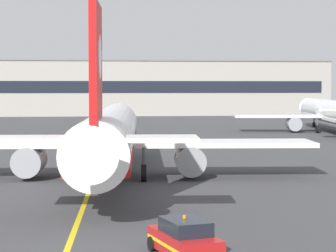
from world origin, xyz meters
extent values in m
plane|color=#3D3D3F|center=(0.00, 0.00, 0.00)|extent=(400.00, 400.00, 0.00)
cube|color=yellow|center=(0.00, 30.00, 0.00)|extent=(9.62, 179.77, 0.01)
cylinder|color=white|center=(0.30, 11.28, 3.50)|extent=(6.38, 36.18, 3.80)
cone|color=white|center=(1.68, 30.53, 3.50)|extent=(3.79, 2.85, 3.61)
cone|color=white|center=(-1.10, -8.07, 3.90)|extent=(3.04, 3.00, 2.85)
cube|color=red|center=(0.30, 11.28, 2.46)|extent=(6.10, 33.30, 0.44)
cube|color=black|center=(1.55, 28.64, 4.17)|extent=(2.92, 1.30, 0.60)
cube|color=white|center=(0.34, 11.88, 2.65)|extent=(32.26, 7.09, 0.36)
cylinder|color=gray|center=(-5.92, 11.33, 1.43)|extent=(2.55, 3.76, 2.30)
cylinder|color=black|center=(-5.78, 13.17, 1.43)|extent=(1.96, 0.32, 1.95)
cylinder|color=gray|center=(6.45, 10.44, 1.43)|extent=(2.55, 3.76, 2.30)
cylinder|color=black|center=(6.58, 12.28, 1.43)|extent=(1.96, 0.32, 1.95)
cube|color=red|center=(-0.84, -4.48, 8.05)|extent=(0.74, 4.82, 7.20)
cylinder|color=white|center=(-0.82, -4.18, 8.77)|extent=(0.61, 2.43, 2.40)
cube|color=white|center=(-0.88, -5.08, 4.36)|extent=(11.17, 3.58, 0.24)
cylinder|color=#4C4C51|center=(1.34, 25.74, 1.48)|extent=(0.24, 0.24, 1.60)
cylinder|color=black|center=(1.34, 25.74, 0.45)|extent=(0.46, 0.93, 0.90)
cylinder|color=#4C4C51|center=(-2.44, 9.47, 1.77)|extent=(0.24, 0.24, 1.60)
cylinder|color=black|center=(-2.44, 9.47, 0.65)|extent=(0.49, 1.33, 1.30)
cylinder|color=#4C4C51|center=(2.75, 9.10, 1.77)|extent=(0.24, 0.24, 1.60)
cylinder|color=black|center=(2.75, 9.10, 0.65)|extent=(0.49, 1.33, 1.30)
cylinder|color=white|center=(35.66, 60.45, 3.26)|extent=(7.94, 33.67, 3.54)
cone|color=white|center=(38.04, 78.25, 3.26)|extent=(3.65, 2.84, 3.36)
cube|color=white|center=(35.66, 60.45, 2.28)|extent=(7.52, 31.01, 0.41)
cube|color=black|center=(37.80, 76.50, 3.88)|extent=(2.76, 1.37, 0.56)
cube|color=white|center=(35.73, 61.00, 2.46)|extent=(30.11, 8.37, 0.33)
cylinder|color=gray|center=(29.89, 60.84, 1.33)|extent=(2.56, 3.60, 2.14)
cylinder|color=black|center=(30.12, 62.55, 1.33)|extent=(1.83, 0.41, 1.82)
cylinder|color=#4C4C51|center=(37.45, 73.82, 1.37)|extent=(0.22, 0.22, 1.49)
cylinder|color=black|center=(37.45, 73.82, 0.42)|extent=(0.48, 0.88, 0.84)
cylinder|color=#4C4C51|center=(33.02, 58.92, 1.65)|extent=(0.22, 0.22, 1.49)
cylinder|color=black|center=(33.02, 58.92, 0.60)|extent=(0.53, 1.25, 1.21)
cube|color=red|center=(2.77, -13.77, 0.62)|extent=(2.84, 4.53, 0.84)
cube|color=black|center=(2.79, -13.87, 1.34)|extent=(2.14, 2.65, 0.60)
cylinder|color=orange|center=(2.77, -13.77, 1.72)|extent=(0.14, 0.14, 0.14)
cube|color=yellow|center=(2.77, -13.77, 0.62)|extent=(2.83, 4.33, 0.14)
cylinder|color=black|center=(3.21, -12.05, 0.32)|extent=(0.38, 0.68, 0.64)
cylinder|color=black|center=(1.51, -12.51, 0.32)|extent=(0.38, 0.68, 0.64)
cone|color=orange|center=(1.13, 28.22, 0.28)|extent=(0.36, 0.36, 0.55)
cylinder|color=white|center=(1.13, 28.22, 0.30)|extent=(0.23, 0.23, 0.07)
cube|color=orange|center=(1.13, 28.22, 0.01)|extent=(0.44, 0.44, 0.03)
cube|color=#9E998E|center=(-4.33, 125.98, 6.56)|extent=(122.71, 12.00, 13.13)
cube|color=black|center=(-4.33, 119.93, 6.96)|extent=(117.80, 0.12, 2.80)
cube|color=slate|center=(-4.33, 125.98, 13.33)|extent=(123.11, 12.40, 0.40)
camera|label=1|loc=(-0.99, -41.64, 7.18)|focal=72.81mm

